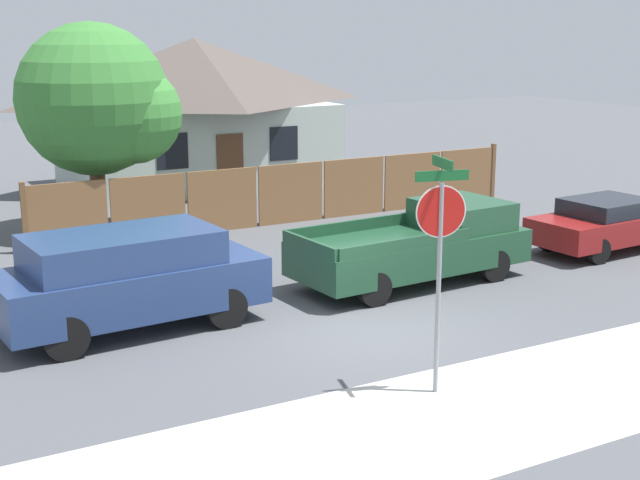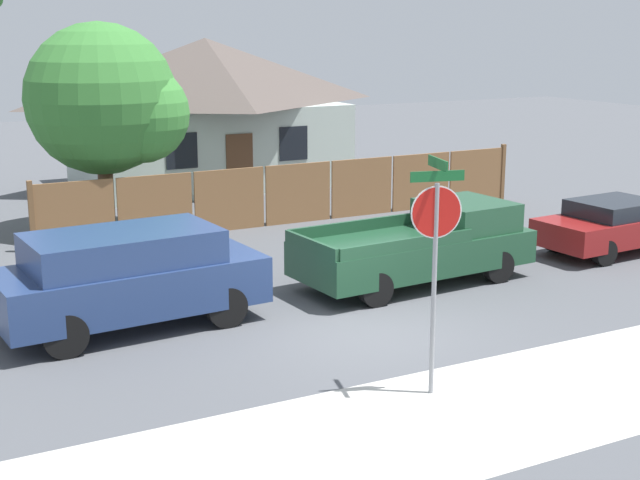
# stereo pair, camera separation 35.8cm
# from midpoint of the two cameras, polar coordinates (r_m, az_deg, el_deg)

# --- Properties ---
(ground_plane) EXTENTS (80.00, 80.00, 0.00)m
(ground_plane) POSITION_cam_midpoint_polar(r_m,az_deg,el_deg) (15.94, 3.73, -5.92)
(ground_plane) COLOR #4C4F54
(sidewalk_strip) EXTENTS (36.00, 3.20, 0.01)m
(sidewalk_strip) POSITION_cam_midpoint_polar(r_m,az_deg,el_deg) (13.24, 12.04, -10.39)
(sidewalk_strip) COLOR beige
(sidewalk_strip) RESTS_ON ground
(wooden_fence) EXTENTS (14.34, 0.12, 1.74)m
(wooden_fence) POSITION_cam_midpoint_polar(r_m,az_deg,el_deg) (24.50, -0.98, 3.01)
(wooden_fence) COLOR brown
(wooden_fence) RESTS_ON ground
(house) EXTENTS (9.13, 5.95, 4.91)m
(house) POSITION_cam_midpoint_polar(r_m,az_deg,el_deg) (30.71, -6.92, 8.31)
(house) COLOR #B2C1B7
(house) RESTS_ON ground
(oak_tree) EXTENTS (4.10, 3.91, 5.43)m
(oak_tree) POSITION_cam_midpoint_polar(r_m,az_deg,el_deg) (23.78, -12.90, 8.58)
(oak_tree) COLOR brown
(oak_tree) RESTS_ON ground
(red_suv) EXTENTS (4.82, 2.25, 1.79)m
(red_suv) POSITION_cam_midpoint_polar(r_m,az_deg,el_deg) (16.18, -11.50, -2.25)
(red_suv) COLOR navy
(red_suv) RESTS_ON ground
(orange_pickup) EXTENTS (5.23, 2.33, 1.63)m
(orange_pickup) POSITION_cam_midpoint_polar(r_m,az_deg,el_deg) (18.92, 7.13, -0.34)
(orange_pickup) COLOR #1E472D
(orange_pickup) RESTS_ON ground
(parked_sedan) EXTENTS (4.32, 1.99, 1.27)m
(parked_sedan) POSITION_cam_midpoint_polar(r_m,az_deg,el_deg) (22.57, 18.93, 0.96)
(parked_sedan) COLOR maroon
(parked_sedan) RESTS_ON ground
(stop_sign) EXTENTS (0.78, 0.70, 3.51)m
(stop_sign) POSITION_cam_midpoint_polar(r_m,az_deg,el_deg) (12.79, 8.20, 0.20)
(stop_sign) COLOR gray
(stop_sign) RESTS_ON ground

